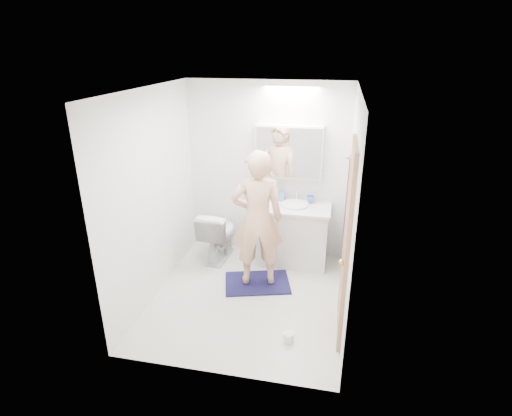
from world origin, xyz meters
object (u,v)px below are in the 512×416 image
(toilet_paper_roll, at_px, (288,337))
(medicine_cabinet, at_px, (289,152))
(soap_bottle_b, at_px, (282,194))
(toothbrush_cup, at_px, (310,200))
(vanity_cabinet, at_px, (294,236))
(person, at_px, (257,219))
(soap_bottle_a, at_px, (276,193))
(toilet, at_px, (219,234))

(toilet_paper_roll, bearing_deg, medicine_cabinet, 98.51)
(soap_bottle_b, distance_m, toothbrush_cup, 0.39)
(vanity_cabinet, relative_size, person, 0.54)
(medicine_cabinet, bearing_deg, vanity_cabinet, -58.84)
(vanity_cabinet, bearing_deg, toilet_paper_roll, -84.75)
(vanity_cabinet, height_order, toilet_paper_roll, vanity_cabinet)
(vanity_cabinet, xyz_separation_m, person, (-0.37, -0.67, 0.50))
(soap_bottle_a, relative_size, toilet_paper_roll, 2.11)
(toilet_paper_roll, bearing_deg, person, 117.97)
(vanity_cabinet, bearing_deg, toilet, -173.64)
(medicine_cabinet, height_order, soap_bottle_a, medicine_cabinet)
(vanity_cabinet, relative_size, toilet_paper_roll, 8.18)
(toothbrush_cup, relative_size, toilet_paper_roll, 1.00)
(toilet, xyz_separation_m, person, (0.66, -0.56, 0.52))
(toothbrush_cup, bearing_deg, medicine_cabinet, 171.02)
(medicine_cabinet, distance_m, toilet_paper_roll, 2.38)
(soap_bottle_b, bearing_deg, person, -101.42)
(person, relative_size, soap_bottle_a, 7.23)
(toilet, distance_m, toilet_paper_roll, 1.97)
(vanity_cabinet, relative_size, medicine_cabinet, 1.02)
(medicine_cabinet, bearing_deg, person, -105.40)
(medicine_cabinet, relative_size, toothbrush_cup, 7.97)
(vanity_cabinet, xyz_separation_m, toilet, (-1.03, -0.11, -0.03))
(medicine_cabinet, bearing_deg, soap_bottle_b, -157.03)
(vanity_cabinet, xyz_separation_m, medicine_cabinet, (-0.13, 0.21, 1.11))
(medicine_cabinet, relative_size, toilet_paper_roll, 8.00)
(medicine_cabinet, xyz_separation_m, toothbrush_cup, (0.32, -0.05, -0.63))
(toilet, distance_m, soap_bottle_a, 0.98)
(medicine_cabinet, height_order, toothbrush_cup, medicine_cabinet)
(soap_bottle_a, distance_m, toothbrush_cup, 0.48)
(person, xyz_separation_m, toilet_paper_roll, (0.52, -0.98, -0.84))
(soap_bottle_b, bearing_deg, medicine_cabinet, 22.97)
(medicine_cabinet, height_order, toilet, medicine_cabinet)
(toilet, xyz_separation_m, toilet_paper_roll, (1.18, -1.54, -0.31))
(person, bearing_deg, soap_bottle_b, -117.14)
(medicine_cabinet, bearing_deg, toilet, -160.23)
(medicine_cabinet, xyz_separation_m, soap_bottle_a, (-0.16, -0.06, -0.56))
(toilet, bearing_deg, person, 144.78)
(soap_bottle_b, xyz_separation_m, toilet_paper_roll, (0.35, -1.83, -0.86))
(vanity_cabinet, distance_m, medicine_cabinet, 1.14)
(toilet, relative_size, toothbrush_cup, 6.60)
(toothbrush_cup, distance_m, toilet_paper_roll, 1.99)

